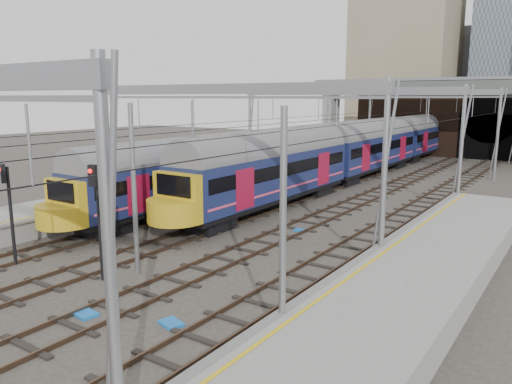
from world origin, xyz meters
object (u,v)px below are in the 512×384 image
Objects in this scene: train_second at (302,152)px; signal_near_left at (8,201)px; signal_near_centre at (97,208)px; train_main at (401,140)px.

signal_near_left is (0.71, -27.11, 0.38)m from train_second.
train_second is at bearing 86.35° from signal_near_centre.
signal_near_centre is at bearing -78.38° from train_second.
train_main reaches higher than signal_near_centre.
signal_near_centre is (1.39, -40.78, 0.34)m from train_main.
signal_near_centre is at bearing 33.84° from signal_near_left.
signal_near_left is (-3.29, -41.70, 0.22)m from train_main.
train_main is 14.95× the size of signal_near_centre.
signal_near_left is at bearing -94.51° from train_main.
signal_near_centre is (4.68, 0.92, 0.12)m from signal_near_left.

